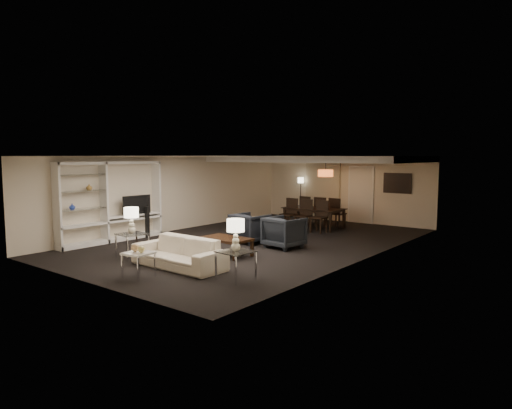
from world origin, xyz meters
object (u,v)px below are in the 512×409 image
Objects in this scene: dining_table at (313,218)px; chair_fr at (338,213)px; coffee_table at (226,246)px; floor_lamp at (301,198)px; chair_fl at (308,210)px; vase_blue at (72,207)px; chair_nm at (303,215)px; armchair_right at (284,232)px; armchair_left at (250,228)px; table_lamp_right at (236,235)px; chair_nr at (319,217)px; chair_nl at (288,214)px; floor_speaker at (147,222)px; side_table_left at (132,245)px; marble_table at (139,265)px; table_lamp_left at (132,221)px; sofa at (179,253)px; chair_fm at (323,212)px; vase_amber at (89,187)px; pendant_light at (326,173)px; television at (135,205)px; side_table_right at (236,265)px.

chair_fr is (0.60, 0.65, 0.17)m from dining_table.
floor_lamp is at bearing 108.31° from coffee_table.
chair_fl is at bearing 5.09° from chair_fr.
dining_table is 2.75m from floor_lamp.
chair_nm is at bearing 62.45° from vase_blue.
chair_nm reaches higher than armchair_right.
armchair_left reaches higher than coffee_table.
chair_nr is at bearing 105.15° from table_lamp_right.
chair_nl is (-0.54, 2.76, 0.10)m from armchair_left.
floor_lamp reaches higher than vase_blue.
chair_nm reaches higher than floor_speaker.
side_table_left is 3.46m from table_lamp_right.
armchair_right is at bearing 39.02° from vase_blue.
armchair_left reaches higher than marble_table.
side_table_left is 3.73× the size of vase_blue.
table_lamp_left is 0.62× the size of chair_fl.
sofa is 3.64× the size of side_table_left.
table_lamp_right is 0.68× the size of floor_speaker.
chair_nr is (-1.64, 6.06, -0.39)m from table_lamp_right.
chair_fr is (3.70, 5.35, 0.05)m from floor_speaker.
chair_fm is at bearing 87.42° from chair_nm.
chair_fl is at bearing 69.12° from vase_amber.
dining_table is 0.67m from chair_nm.
armchair_left reaches higher than sofa.
sofa is at bearing 103.03° from chair_fl.
table_lamp_right is 1.24× the size of marble_table.
table_lamp_right is 0.62× the size of chair_nr.
vase_blue is (-3.87, 0.78, 0.88)m from marble_table.
coffee_table is 3.67m from floor_speaker.
chair_nl is 1.00× the size of chair_fr.
marble_table is (1.70, -1.10, -0.65)m from table_lamp_left.
pendant_light is at bearing 52.12° from chair_fr.
television is at bearing 143.84° from marble_table.
coffee_table is 1.34× the size of armchair_left.
side_table_right is 0.97× the size of table_lamp_left.
coffee_table is at bearing 90.00° from marble_table.
pendant_light reaches higher than floor_lamp.
chair_fr is (-1.64, 7.36, 0.23)m from side_table_right.
coffee_table is at bearing 136.74° from table_lamp_right.
chair_fl reaches higher than side_table_left.
chair_nm is 1.43m from chair_fl.
coffee_table is at bearing 105.43° from chair_fl.
floor_lamp is at bearing 116.41° from chair_nl.
armchair_left is at bearing 43.41° from vase_amber.
table_lamp_right is at bearing -43.26° from coffee_table.
side_table_right is 7.07m from dining_table.
floor_lamp is at bearing 72.91° from floor_speaker.
dining_table is (3.10, 4.70, -0.12)m from floor_speaker.
vase_amber reaches higher than chair_nm.
sofa is 2.18× the size of chair_fl.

